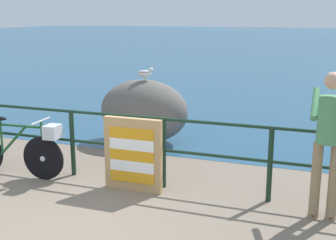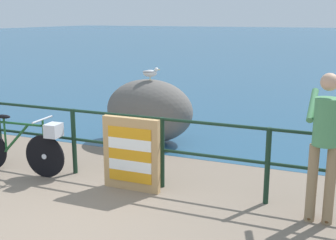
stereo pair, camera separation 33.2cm
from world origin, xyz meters
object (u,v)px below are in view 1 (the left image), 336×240
object	(u,v)px
bicycle	(21,147)
breakwater_boulder_main	(144,111)
folded_deckchair_stack	(133,155)
person_at_railing	(328,139)
seagull	(145,73)

from	to	relation	value
bicycle	breakwater_boulder_main	xyz separation A→B (m)	(0.99, 2.40, 0.14)
folded_deckchair_stack	breakwater_boulder_main	xyz separation A→B (m)	(-0.81, 2.31, 0.09)
bicycle	breakwater_boulder_main	world-z (taller)	breakwater_boulder_main
bicycle	person_at_railing	xyz separation A→B (m)	(4.31, 0.06, 0.53)
person_at_railing	breakwater_boulder_main	bearing A→B (deg)	55.38
bicycle	breakwater_boulder_main	distance (m)	2.60
person_at_railing	folded_deckchair_stack	xyz separation A→B (m)	(-2.51, 0.02, -0.47)
breakwater_boulder_main	seagull	size ratio (longest dim) A/B	5.27
breakwater_boulder_main	person_at_railing	bearing A→B (deg)	-35.20
person_at_railing	seagull	bearing A→B (deg)	55.62
folded_deckchair_stack	seagull	xyz separation A→B (m)	(-0.75, 2.25, 0.84)
bicycle	folded_deckchair_stack	distance (m)	1.80
person_at_railing	breakwater_boulder_main	xyz separation A→B (m)	(-3.32, 2.34, -0.38)
folded_deckchair_stack	breakwater_boulder_main	bearing A→B (deg)	109.21
bicycle	seagull	world-z (taller)	seagull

